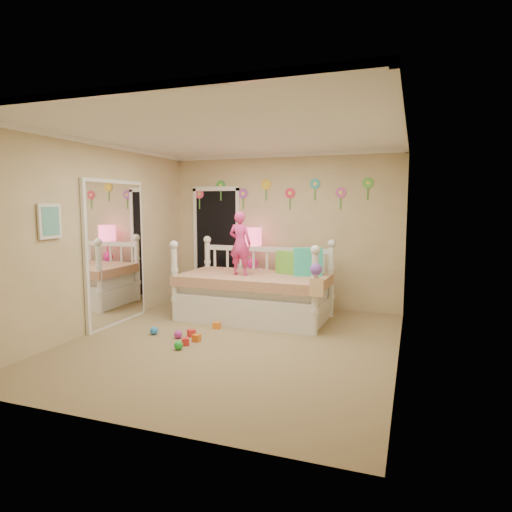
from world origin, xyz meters
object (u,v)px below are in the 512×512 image
at_px(nightstand, 252,288).
at_px(daybed, 254,279).
at_px(child, 240,243).
at_px(table_lamp, 252,242).

bearing_deg(nightstand, daybed, -70.77).
height_order(daybed, child, child).
xyz_separation_m(daybed, child, (-0.18, -0.12, 0.55)).
bearing_deg(nightstand, child, -85.40).
bearing_deg(child, nightstand, -78.03).
relative_size(daybed, child, 2.38).
xyz_separation_m(nightstand, table_lamp, (0.00, 0.00, 0.79)).
relative_size(child, nightstand, 1.45).
height_order(daybed, nightstand, daybed).
height_order(daybed, table_lamp, table_lamp).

